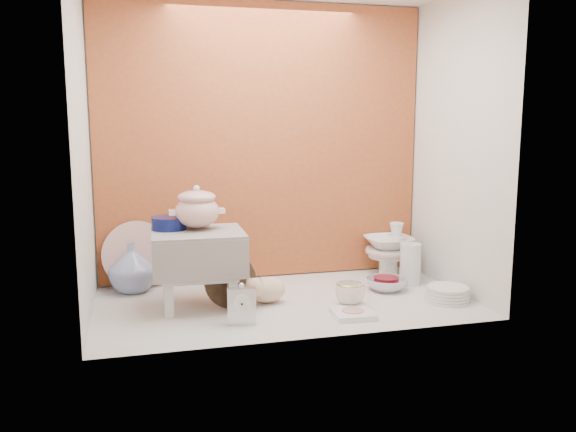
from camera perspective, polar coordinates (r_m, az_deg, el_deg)
name	(u,v)px	position (r m, az deg, el deg)	size (l,w,h in m)	color
ground	(285,302)	(2.93, -0.28, -8.21)	(1.80, 1.80, 0.00)	silver
niche_shell	(276,109)	(2.97, -1.17, 10.24)	(1.86, 1.03, 1.53)	#B2532C
step_stool	(198,269)	(2.84, -8.56, -5.07)	(0.42, 0.36, 0.36)	silver
soup_tureen	(197,207)	(2.83, -8.71, 0.84)	(0.25, 0.25, 0.21)	white
cobalt_bowl	(169,223)	(2.86, -11.32, -0.66)	(0.16, 0.16, 0.06)	#0A134D
floral_platter	(137,255)	(3.22, -14.26, -3.61)	(0.36, 0.07, 0.36)	white
blue_white_vase	(132,268)	(3.17, -14.68, -4.80)	(0.24, 0.24, 0.25)	silver
lacquer_tray	(231,281)	(2.83, -5.51, -6.20)	(0.26, 0.09, 0.25)	black
mantel_clock	(242,304)	(2.61, -4.46, -8.37)	(0.12, 0.04, 0.18)	silver
plush_pig	(267,289)	(2.89, -2.04, -7.02)	(0.23, 0.16, 0.14)	beige
teacup_saucer	(350,306)	(2.86, 5.94, -8.53)	(0.19, 0.19, 0.01)	white
gold_rim_teacup	(350,293)	(2.85, 5.96, -7.37)	(0.14, 0.14, 0.11)	white
lattice_dish	(353,313)	(2.74, 6.22, -9.25)	(0.18, 0.18, 0.03)	white
dinner_plate_stack	(448,294)	(3.03, 15.01, -7.20)	(0.21, 0.21, 0.07)	white
crystal_bowl	(386,284)	(3.15, 9.37, -6.45)	(0.21, 0.21, 0.06)	silver
clear_glass_vase	(410,264)	(3.26, 11.61, -4.54)	(0.11, 0.11, 0.22)	silver
porcelain_tower	(389,249)	(3.42, 9.60, -3.13)	(0.26, 0.26, 0.30)	white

